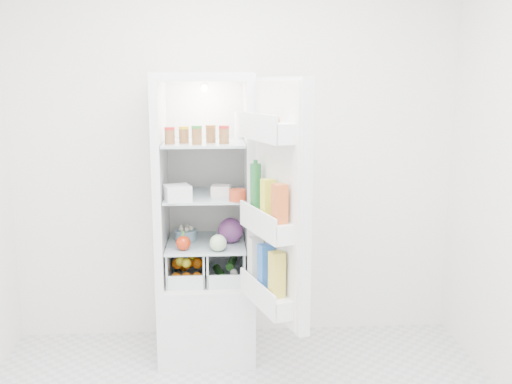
{
  "coord_description": "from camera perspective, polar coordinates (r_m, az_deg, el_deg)",
  "views": [
    {
      "loc": [
        -0.1,
        -2.33,
        1.75
      ],
      "look_at": [
        0.1,
        0.95,
        1.11
      ],
      "focal_mm": 40.0,
      "sensor_mm": 36.0,
      "label": 1
    }
  ],
  "objects": [
    {
      "name": "shelf_mid",
      "position": [
        3.58,
        -5.08,
        -0.32
      ],
      "size": [
        0.49,
        0.53,
        0.02
      ],
      "primitive_type": "cube",
      "color": "silver",
      "rests_on": "refrigerator"
    },
    {
      "name": "tub_cream",
      "position": [
        3.51,
        -3.54,
        0.14
      ],
      "size": [
        0.12,
        0.12,
        0.07
      ],
      "primitive_type": "cube",
      "rotation": [
        0.0,
        0.0,
        -0.09
      ],
      "color": "white",
      "rests_on": "shelf_mid"
    },
    {
      "name": "condiment_jars",
      "position": [
        3.42,
        -5.91,
        5.55
      ],
      "size": [
        0.38,
        0.16,
        0.08
      ],
      "color": "#B21919",
      "rests_on": "shelf_top"
    },
    {
      "name": "squeeze_bottle",
      "position": [
        3.69,
        -1.78,
        6.68
      ],
      "size": [
        0.07,
        0.07,
        0.17
      ],
      "primitive_type": "cylinder",
      "rotation": [
        0.0,
        0.0,
        0.42
      ],
      "color": "silver",
      "rests_on": "shelf_top"
    },
    {
      "name": "red_cabbage",
      "position": [
        3.61,
        -2.57,
        -3.85
      ],
      "size": [
        0.16,
        0.16,
        0.16
      ],
      "primitive_type": "sphere",
      "color": "#5E205B",
      "rests_on": "shelf_low"
    },
    {
      "name": "salad_bag",
      "position": [
        3.44,
        -3.81,
        -5.1
      ],
      "size": [
        0.1,
        0.1,
        0.1
      ],
      "primitive_type": "sphere",
      "color": "#B1D29E",
      "rests_on": "shelf_low"
    },
    {
      "name": "shelf_low",
      "position": [
        3.66,
        -5.0,
        -5.09
      ],
      "size": [
        0.49,
        0.53,
        0.01
      ],
      "primitive_type": "cube",
      "color": "silver",
      "rests_on": "refrigerator"
    },
    {
      "name": "crisper_right",
      "position": [
        3.69,
        -3.05,
        -7.01
      ],
      "size": [
        0.23,
        0.46,
        0.22
      ],
      "primitive_type": null,
      "color": "silver",
      "rests_on": "refrigerator"
    },
    {
      "name": "bell_pepper",
      "position": [
        3.48,
        -7.29,
        -5.09
      ],
      "size": [
        0.09,
        0.09,
        0.09
      ],
      "primitive_type": "sphere",
      "color": "#B6280B",
      "rests_on": "shelf_low"
    },
    {
      "name": "tub_white",
      "position": [
        3.39,
        -7.86,
        -0.1
      ],
      "size": [
        0.18,
        0.18,
        0.09
      ],
      "primitive_type": "cube",
      "rotation": [
        0.0,
        0.0,
        0.3
      ],
      "color": "white",
      "rests_on": "shelf_mid"
    },
    {
      "name": "room_walls",
      "position": [
        2.34,
        -1.06,
        7.12
      ],
      "size": [
        3.02,
        3.02,
        2.61
      ],
      "color": "white",
      "rests_on": "ground"
    },
    {
      "name": "shelf_top",
      "position": [
        3.54,
        -5.17,
        4.93
      ],
      "size": [
        0.49,
        0.53,
        0.02
      ],
      "primitive_type": "cube",
      "color": "silver",
      "rests_on": "refrigerator"
    },
    {
      "name": "tin_red",
      "position": [
        3.36,
        -1.86,
        -0.32
      ],
      "size": [
        0.11,
        0.11,
        0.07
      ],
      "primitive_type": "cylinder",
      "rotation": [
        0.0,
        0.0,
        0.11
      ],
      "color": "#BA3A1B",
      "rests_on": "shelf_mid"
    },
    {
      "name": "veg_pile",
      "position": [
        3.71,
        -2.97,
        -7.71
      ],
      "size": [
        0.16,
        0.3,
        0.1
      ],
      "color": "#204A18",
      "rests_on": "refrigerator"
    },
    {
      "name": "fridge_door",
      "position": [
        3.04,
        2.07,
        -1.49
      ],
      "size": [
        0.33,
        0.59,
        1.3
      ],
      "rotation": [
        0.0,
        0.0,
        1.88
      ],
      "color": "silver",
      "rests_on": "refrigerator"
    },
    {
      "name": "citrus_pile",
      "position": [
        3.67,
        -6.96,
        -7.54
      ],
      "size": [
        0.2,
        0.31,
        0.16
      ],
      "color": "orange",
      "rests_on": "refrigerator"
    },
    {
      "name": "mushroom_bowl",
      "position": [
        3.71,
        -7.03,
        -4.27
      ],
      "size": [
        0.19,
        0.19,
        0.07
      ],
      "primitive_type": "cylinder",
      "rotation": [
        0.0,
        0.0,
        0.41
      ],
      "color": "#7CA2B9",
      "rests_on": "shelf_low"
    },
    {
      "name": "refrigerator",
      "position": [
        3.74,
        -4.96,
        -5.93
      ],
      "size": [
        0.6,
        0.6,
        1.8
      ],
      "color": "silver",
      "rests_on": "ground"
    },
    {
      "name": "crisper_left",
      "position": [
        3.7,
        -6.88,
        -7.04
      ],
      "size": [
        0.23,
        0.46,
        0.22
      ],
      "primitive_type": null,
      "color": "silver",
      "rests_on": "refrigerator"
    }
  ]
}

